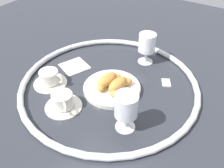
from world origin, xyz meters
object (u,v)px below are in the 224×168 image
(juice_glass_right, at_px, (126,107))
(coffee_cup_far, at_px, (63,102))
(croissant_large, at_px, (107,80))
(croissant_small, at_px, (119,85))
(folded_napkin, at_px, (75,66))
(coffee_cup_near, at_px, (50,78))
(pastry_plate, at_px, (112,88))
(sugar_packet, at_px, (166,82))
(juice_glass_left, at_px, (147,44))

(juice_glass_right, bearing_deg, coffee_cup_far, -79.81)
(croissant_large, relative_size, croissant_small, 1.00)
(folded_napkin, bearing_deg, coffee_cup_near, -0.80)
(pastry_plate, relative_size, sugar_packet, 4.54)
(pastry_plate, xyz_separation_m, sugar_packet, (-0.16, 0.16, -0.01))
(croissant_large, bearing_deg, coffee_cup_far, -21.28)
(sugar_packet, relative_size, folded_napkin, 0.45)
(croissant_small, xyz_separation_m, coffee_cup_near, (0.10, -0.26, -0.01))
(croissant_small, height_order, coffee_cup_near, croissant_small)
(pastry_plate, height_order, croissant_large, croissant_large)
(juice_glass_right, bearing_deg, croissant_large, -129.41)
(juice_glass_left, bearing_deg, coffee_cup_far, -14.50)
(pastry_plate, height_order, coffee_cup_far, coffee_cup_far)
(croissant_large, relative_size, juice_glass_right, 0.97)
(coffee_cup_far, xyz_separation_m, juice_glass_right, (-0.04, 0.24, 0.07))
(croissant_small, relative_size, juice_glass_left, 0.98)
(croissant_large, distance_m, coffee_cup_far, 0.19)
(coffee_cup_near, relative_size, sugar_packet, 2.72)
(coffee_cup_far, bearing_deg, croissant_small, 144.94)
(pastry_plate, distance_m, coffee_cup_far, 0.20)
(croissant_small, bearing_deg, folded_napkin, -99.70)
(croissant_small, height_order, folded_napkin, croissant_small)
(juice_glass_left, bearing_deg, pastry_plate, -3.98)
(sugar_packet, bearing_deg, croissant_large, -79.46)
(croissant_small, bearing_deg, sugar_packet, 140.36)
(coffee_cup_near, height_order, juice_glass_right, juice_glass_right)
(juice_glass_right, bearing_deg, croissant_small, -140.55)
(juice_glass_right, bearing_deg, juice_glass_left, -162.30)
(juice_glass_right, bearing_deg, sugar_packet, 175.95)
(croissant_large, distance_m, coffee_cup_near, 0.23)
(croissant_small, xyz_separation_m, juice_glass_right, (0.14, 0.11, 0.05))
(pastry_plate, bearing_deg, coffee_cup_far, -27.77)
(juice_glass_right, bearing_deg, folded_napkin, -115.80)
(juice_glass_left, distance_m, juice_glass_right, 0.41)
(sugar_packet, bearing_deg, coffee_cup_near, -86.03)
(pastry_plate, bearing_deg, croissant_large, -90.93)
(coffee_cup_far, bearing_deg, croissant_large, 158.72)
(pastry_plate, distance_m, sugar_packet, 0.23)
(pastry_plate, bearing_deg, juice_glass_right, 46.18)
(pastry_plate, xyz_separation_m, croissant_small, (0.00, 0.03, 0.03))
(croissant_small, relative_size, folded_napkin, 1.24)
(pastry_plate, distance_m, juice_glass_right, 0.21)
(croissant_large, height_order, juice_glass_right, juice_glass_right)
(croissant_small, bearing_deg, juice_glass_left, -177.07)
(coffee_cup_near, xyz_separation_m, coffee_cup_far, (0.07, 0.14, 0.00))
(pastry_plate, bearing_deg, folded_napkin, -100.72)
(coffee_cup_near, height_order, sugar_packet, coffee_cup_near)
(folded_napkin, bearing_deg, sugar_packet, 106.32)
(coffee_cup_far, relative_size, folded_napkin, 1.24)
(coffee_cup_far, bearing_deg, juice_glass_right, 100.19)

